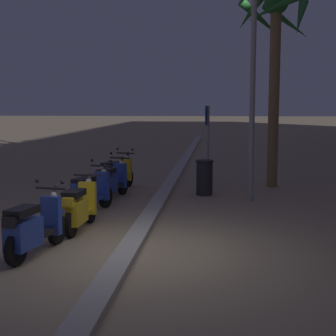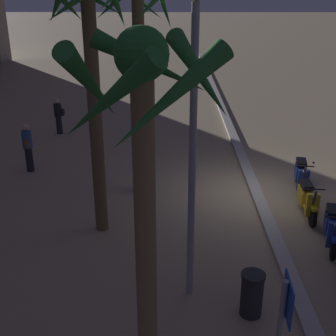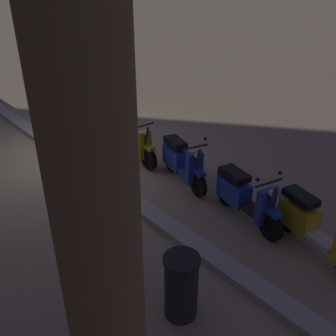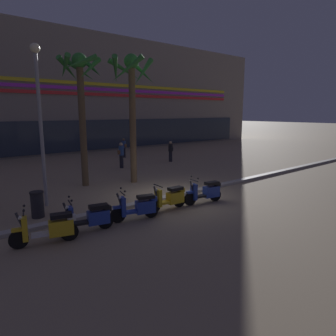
# 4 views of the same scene
# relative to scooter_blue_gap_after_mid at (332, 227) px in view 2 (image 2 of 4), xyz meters

# --- Properties ---
(ground_plane) EXTENTS (200.00, 200.00, 0.00)m
(ground_plane) POSITION_rel_scooter_blue_gap_after_mid_xyz_m (2.88, 1.43, -0.46)
(ground_plane) COLOR #9E896B
(curb_strip) EXTENTS (60.00, 0.36, 0.12)m
(curb_strip) POSITION_rel_scooter_blue_gap_after_mid_xyz_m (2.88, 1.39, -0.40)
(curb_strip) COLOR #ADA89E
(curb_strip) RESTS_ON ground
(scooter_blue_gap_after_mid) EXTENTS (1.71, 0.72, 1.17)m
(scooter_blue_gap_after_mid) POSITION_rel_scooter_blue_gap_after_mid_xyz_m (0.00, 0.00, 0.00)
(scooter_blue_gap_after_mid) COLOR black
(scooter_blue_gap_after_mid) RESTS_ON ground
(scooter_yellow_tail_end) EXTENTS (1.73, 0.56, 1.04)m
(scooter_yellow_tail_end) POSITION_rel_scooter_blue_gap_after_mid_xyz_m (1.59, 0.18, -0.00)
(scooter_yellow_tail_end) COLOR black
(scooter_yellow_tail_end) RESTS_ON ground
(scooter_blue_mid_centre) EXTENTS (1.78, 0.65, 1.17)m
(scooter_blue_mid_centre) POSITION_rel_scooter_blue_gap_after_mid_xyz_m (3.29, -0.10, 0.00)
(scooter_blue_mid_centre) COLOR black
(scooter_blue_mid_centre) RESTS_ON ground
(crossing_sign) EXTENTS (0.60, 0.13, 2.40)m
(crossing_sign) POSITION_rel_scooter_blue_gap_after_mid_xyz_m (-4.83, 2.49, 1.05)
(crossing_sign) COLOR #939399
(crossing_sign) RESTS_ON ground
(palm_tree_near_sign) EXTENTS (2.09, 2.21, 6.52)m
(palm_tree_near_sign) POSITION_rel_scooter_blue_gap_after_mid_xyz_m (0.68, 5.94, 4.42)
(palm_tree_near_sign) COLOR brown
(palm_tree_near_sign) RESTS_ON ground
(palm_tree_mid_walkway) EXTENTS (2.32, 2.50, 6.62)m
(palm_tree_mid_walkway) POSITION_rel_scooter_blue_gap_after_mid_xyz_m (3.02, 5.01, 4.42)
(palm_tree_mid_walkway) COLOR brown
(palm_tree_mid_walkway) RESTS_ON ground
(palm_tree_by_mall_entrance) EXTENTS (2.28, 2.28, 5.68)m
(palm_tree_by_mall_entrance) POSITION_rel_scooter_blue_gap_after_mid_xyz_m (-4.28, 4.43, 3.81)
(palm_tree_by_mall_entrance) COLOR olive
(palm_tree_by_mall_entrance) RESTS_ON ground
(pedestrian_strolling_near_curb) EXTENTS (0.46, 0.34, 1.72)m
(pedestrian_strolling_near_curb) POSITION_rel_scooter_blue_gap_after_mid_xyz_m (4.67, 9.06, 0.46)
(pedestrian_strolling_near_curb) COLOR black
(pedestrian_strolling_near_curb) RESTS_ON ground
(pedestrian_window_shopping) EXTENTS (0.34, 0.46, 1.56)m
(pedestrian_window_shopping) POSITION_rel_scooter_blue_gap_after_mid_xyz_m (8.95, 9.01, 0.36)
(pedestrian_window_shopping) COLOR black
(pedestrian_window_shopping) RESTS_ON ground
(litter_bin) EXTENTS (0.48, 0.48, 0.95)m
(litter_bin) POSITION_rel_scooter_blue_gap_after_mid_xyz_m (-2.67, 2.48, 0.03)
(litter_bin) COLOR #232328
(litter_bin) RESTS_ON ground
(street_lamp) EXTENTS (0.36, 0.36, 6.22)m
(street_lamp) POSITION_rel_scooter_blue_gap_after_mid_xyz_m (-1.99, 3.67, 3.37)
(street_lamp) COLOR #939399
(street_lamp) RESTS_ON ground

